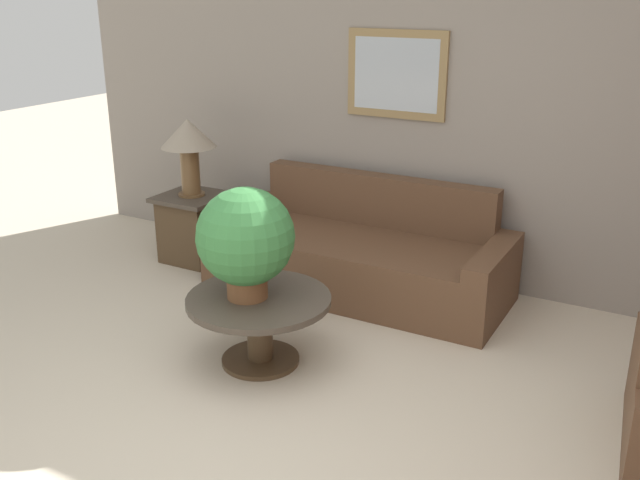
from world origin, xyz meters
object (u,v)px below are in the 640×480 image
coffee_table (259,315)px  table_lamp (188,140)px  side_table (194,227)px  potted_plant_on_table (245,239)px  couch_main (359,256)px

coffee_table → table_lamp: (-1.47, 1.21, 0.71)m
coffee_table → side_table: (-1.47, 1.21, -0.03)m
coffee_table → potted_plant_on_table: potted_plant_on_table is taller
coffee_table → side_table: 1.90m
coffee_table → table_lamp: table_lamp is taller
couch_main → side_table: size_ratio=3.99×
table_lamp → potted_plant_on_table: (1.42, -1.24, -0.22)m
couch_main → table_lamp: bearing=-175.5°
table_lamp → potted_plant_on_table: table_lamp is taller
couch_main → potted_plant_on_table: 1.47m
table_lamp → coffee_table: bearing=-39.3°
coffee_table → potted_plant_on_table: 0.50m
couch_main → side_table: (-1.50, -0.12, 0.02)m
side_table → potted_plant_on_table: (1.42, -1.24, 0.53)m
couch_main → table_lamp: (-1.50, -0.12, 0.76)m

